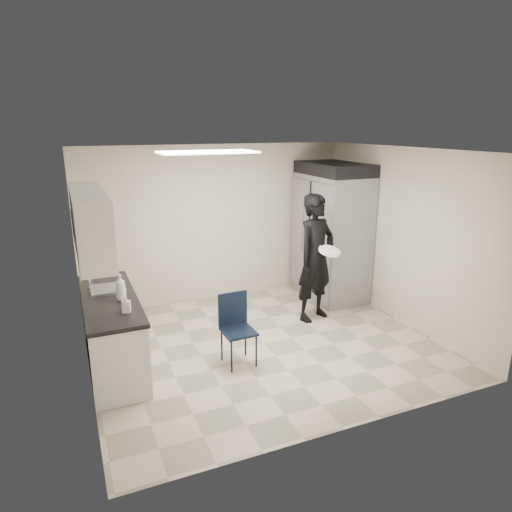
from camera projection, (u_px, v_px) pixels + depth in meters
name	position (u px, v px, depth m)	size (l,w,h in m)	color
floor	(263.00, 343.00, 6.28)	(4.50, 4.50, 0.00)	#BAA892
ceiling	(264.00, 150.00, 5.56)	(4.50, 4.50, 0.00)	white
back_wall	(216.00, 223.00, 7.69)	(4.50, 4.50, 0.00)	#C1B49F
left_wall	(79.00, 274.00, 5.07)	(4.00, 4.00, 0.00)	#C1B49F
right_wall	(402.00, 237.00, 6.76)	(4.00, 4.00, 0.00)	#C1B49F
ceiling_panel	(207.00, 152.00, 5.69)	(1.20, 0.60, 0.02)	white
lower_counter	(112.00, 333.00, 5.61)	(0.60, 1.90, 0.86)	silver
countertop	(109.00, 299.00, 5.48)	(0.64, 1.95, 0.05)	black
sink	(108.00, 293.00, 5.71)	(0.42, 0.40, 0.14)	gray
faucet	(90.00, 284.00, 5.60)	(0.02, 0.02, 0.24)	silver
upper_cabinets	(90.00, 223.00, 5.17)	(0.35, 1.80, 0.75)	silver
towel_dispenser	(81.00, 222.00, 6.22)	(0.22, 0.30, 0.35)	black
notice_sticker_left	(80.00, 278.00, 5.19)	(0.00, 0.12, 0.07)	yellow
notice_sticker_right	(80.00, 276.00, 5.38)	(0.00, 0.12, 0.07)	yellow
commercial_fridge	(331.00, 237.00, 7.80)	(0.80, 1.35, 2.10)	gray
fridge_compressor	(334.00, 169.00, 7.48)	(0.80, 1.35, 0.20)	black
folding_chair	(239.00, 332.00, 5.64)	(0.39, 0.39, 0.87)	black
man_tuxedo	(316.00, 258.00, 6.85)	(0.71, 0.47, 1.94)	black
bucket_lid	(329.00, 251.00, 6.63)	(0.32, 0.32, 0.04)	silver
soap_bottle_a	(120.00, 287.00, 5.35)	(0.12, 0.12, 0.32)	silver
soap_bottle_b	(126.00, 304.00, 5.01)	(0.09, 0.09, 0.19)	#A3A0AC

